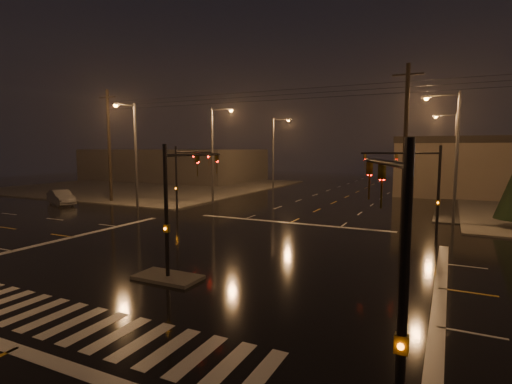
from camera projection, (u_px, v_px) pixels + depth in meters
ground at (215, 257)px, 21.41m from camera, size 140.00×140.00×0.00m
sidewalk_nw at (152, 186)px, 61.30m from camera, size 36.00×36.00×0.12m
median_island at (168, 277)px, 17.83m from camera, size 3.00×1.60×0.15m
crosswalk at (73, 322)px, 13.38m from camera, size 15.00×2.60×0.01m
stop_bar_near at (15, 349)px, 11.59m from camera, size 16.00×0.50×0.01m
stop_bar_far at (290, 223)px, 31.23m from camera, size 16.00×0.50×0.01m
commercial_block at (174, 165)px, 73.90m from camera, size 30.00×18.00×5.60m
signal_mast_median at (179, 194)px, 18.26m from camera, size 0.25×4.59×6.00m
signal_mast_ne at (422, 180)px, 25.90m from camera, size 4.84×1.86×6.00m
signal_mast_nw at (183, 172)px, 34.20m from camera, size 4.84×1.86×6.00m
signal_mast_se at (394, 256)px, 7.83m from camera, size 1.55×3.87×6.00m
streetlight_1 at (215, 148)px, 41.74m from camera, size 2.77×0.32×10.00m
streetlight_2 at (275, 148)px, 56.02m from camera, size 2.77×0.32×10.00m
streetlight_3 at (452, 148)px, 30.18m from camera, size 2.77×0.32×10.00m
streetlight_4 at (452, 148)px, 48.04m from camera, size 2.77×0.32×10.00m
streetlight_5 at (133, 148)px, 37.76m from camera, size 0.32×2.77×10.00m
utility_pole_0 at (109, 145)px, 42.85m from camera, size 2.20×0.32×12.00m
utility_pole_1 at (405, 144)px, 29.75m from camera, size 2.20×0.32×12.00m
car_crossing at (61, 197)px, 41.15m from camera, size 4.93×3.25×1.53m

